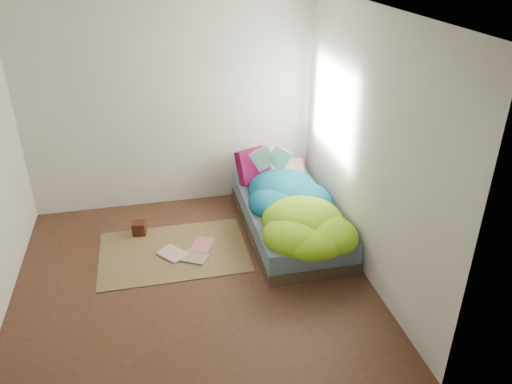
{
  "coord_description": "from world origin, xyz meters",
  "views": [
    {
      "loc": [
        -0.26,
        -4.11,
        3.15
      ],
      "look_at": [
        0.83,
        0.75,
        0.54
      ],
      "focal_mm": 35.0,
      "sensor_mm": 36.0,
      "label": 1
    }
  ],
  "objects_px": {
    "pillow_magenta": "(254,166)",
    "open_book": "(271,151)",
    "bed": "(289,218)",
    "floor_book_a": "(165,258)",
    "wooden_box": "(139,228)",
    "floor_book_b": "(193,244)"
  },
  "relations": [
    {
      "from": "pillow_magenta",
      "to": "floor_book_a",
      "type": "relative_size",
      "value": 1.38
    },
    {
      "from": "pillow_magenta",
      "to": "floor_book_b",
      "type": "relative_size",
      "value": 1.44
    },
    {
      "from": "open_book",
      "to": "floor_book_a",
      "type": "xyz_separation_m",
      "value": [
        -1.38,
        -0.82,
        -0.78
      ]
    },
    {
      "from": "pillow_magenta",
      "to": "wooden_box",
      "type": "xyz_separation_m",
      "value": [
        -1.46,
        -0.42,
        -0.47
      ]
    },
    {
      "from": "bed",
      "to": "pillow_magenta",
      "type": "bearing_deg",
      "value": 110.86
    },
    {
      "from": "pillow_magenta",
      "to": "floor_book_a",
      "type": "distance_m",
      "value": 1.66
    },
    {
      "from": "open_book",
      "to": "floor_book_a",
      "type": "relative_size",
      "value": 1.36
    },
    {
      "from": "open_book",
      "to": "wooden_box",
      "type": "xyz_separation_m",
      "value": [
        -1.63,
        -0.23,
        -0.72
      ]
    },
    {
      "from": "bed",
      "to": "floor_book_b",
      "type": "xyz_separation_m",
      "value": [
        -1.15,
        -0.09,
        -0.14
      ]
    },
    {
      "from": "bed",
      "to": "pillow_magenta",
      "type": "distance_m",
      "value": 0.85
    },
    {
      "from": "pillow_magenta",
      "to": "floor_book_a",
      "type": "xyz_separation_m",
      "value": [
        -1.2,
        -1.01,
        -0.53
      ]
    },
    {
      "from": "pillow_magenta",
      "to": "open_book",
      "type": "xyz_separation_m",
      "value": [
        0.18,
        -0.19,
        0.25
      ]
    },
    {
      "from": "open_book",
      "to": "floor_book_a",
      "type": "bearing_deg",
      "value": -137.85
    },
    {
      "from": "pillow_magenta",
      "to": "floor_book_a",
      "type": "bearing_deg",
      "value": -162.08
    },
    {
      "from": "open_book",
      "to": "bed",
      "type": "bearing_deg",
      "value": -68.47
    },
    {
      "from": "pillow_magenta",
      "to": "wooden_box",
      "type": "distance_m",
      "value": 1.59
    },
    {
      "from": "wooden_box",
      "to": "floor_book_b",
      "type": "xyz_separation_m",
      "value": [
        0.58,
        -0.37,
        -0.06
      ]
    },
    {
      "from": "bed",
      "to": "floor_book_b",
      "type": "relative_size",
      "value": 6.83
    },
    {
      "from": "pillow_magenta",
      "to": "open_book",
      "type": "height_order",
      "value": "open_book"
    },
    {
      "from": "pillow_magenta",
      "to": "open_book",
      "type": "bearing_deg",
      "value": -68.65
    },
    {
      "from": "bed",
      "to": "floor_book_a",
      "type": "xyz_separation_m",
      "value": [
        -1.47,
        -0.3,
        -0.14
      ]
    },
    {
      "from": "open_book",
      "to": "wooden_box",
      "type": "height_order",
      "value": "open_book"
    }
  ]
}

